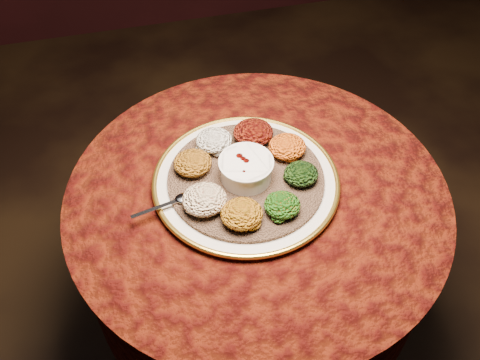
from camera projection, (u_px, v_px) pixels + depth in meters
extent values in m
plane|color=black|center=(252.00, 326.00, 1.88)|extent=(4.00, 4.00, 0.00)
cylinder|color=black|center=(252.00, 324.00, 1.86)|extent=(0.44, 0.44, 0.04)
cylinder|color=black|center=(254.00, 275.00, 1.63)|extent=(0.12, 0.12, 0.68)
cylinder|color=black|center=(257.00, 200.00, 1.36)|extent=(0.80, 0.80, 0.04)
cylinder|color=#3D0E05|center=(256.00, 234.00, 1.46)|extent=(0.93, 0.93, 0.34)
cylinder|color=#3D0E05|center=(257.00, 193.00, 1.34)|extent=(0.96, 0.96, 0.01)
cylinder|color=beige|center=(246.00, 182.00, 1.34)|extent=(0.55, 0.55, 0.02)
torus|color=gold|center=(246.00, 180.00, 1.33)|extent=(0.47, 0.47, 0.01)
cylinder|color=brown|center=(246.00, 178.00, 1.33)|extent=(0.51, 0.51, 0.01)
cylinder|color=silver|center=(246.00, 169.00, 1.30)|extent=(0.13, 0.13, 0.06)
cylinder|color=silver|center=(246.00, 162.00, 1.29)|extent=(0.13, 0.13, 0.01)
cylinder|color=#5C0A04|center=(246.00, 165.00, 1.29)|extent=(0.11, 0.11, 0.01)
ellipsoid|color=silver|center=(184.00, 198.00, 1.27)|extent=(0.05, 0.03, 0.01)
cube|color=silver|center=(156.00, 208.00, 1.25)|extent=(0.12, 0.04, 0.00)
ellipsoid|color=silver|center=(214.00, 140.00, 1.38)|extent=(0.09, 0.09, 0.05)
ellipsoid|color=black|center=(253.00, 133.00, 1.40)|extent=(0.11, 0.10, 0.05)
ellipsoid|color=#C16810|center=(287.00, 147.00, 1.36)|extent=(0.10, 0.09, 0.05)
ellipsoid|color=black|center=(301.00, 174.00, 1.30)|extent=(0.09, 0.08, 0.04)
ellipsoid|color=#922D09|center=(282.00, 205.00, 1.24)|extent=(0.09, 0.08, 0.04)
ellipsoid|color=#99530D|center=(242.00, 214.00, 1.22)|extent=(0.10, 0.09, 0.05)
ellipsoid|color=maroon|center=(204.00, 199.00, 1.24)|extent=(0.11, 0.10, 0.05)
ellipsoid|color=#884D10|center=(193.00, 163.00, 1.33)|extent=(0.10, 0.09, 0.05)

